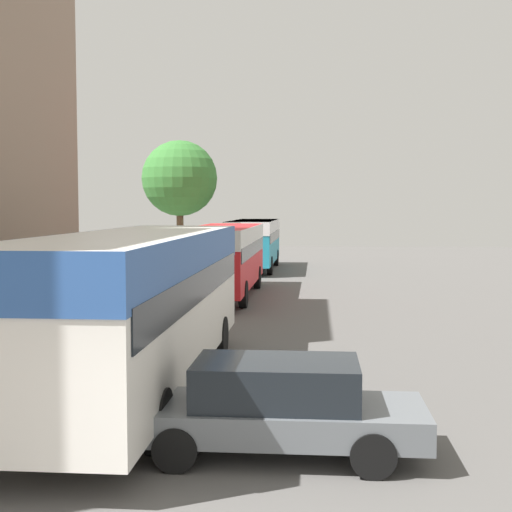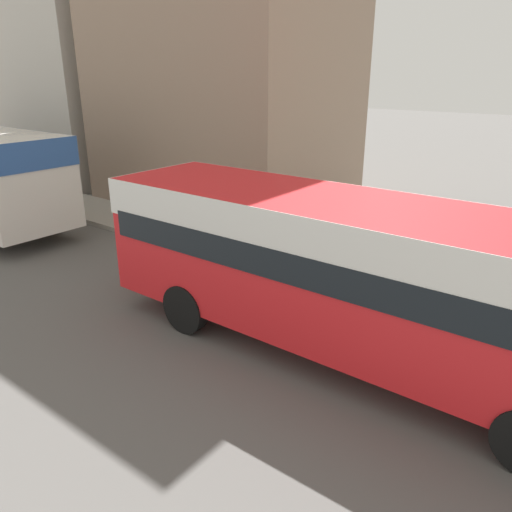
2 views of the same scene
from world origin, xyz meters
TOP-DOWN VIEW (x-y plane):
  - building_corner at (-9.32, 4.13)m, footprint 6.24×8.59m
  - building_midblock at (-9.36, 13.71)m, footprint 6.32×8.76m
  - bus_following at (-1.92, 23.17)m, footprint 2.53×10.03m

SIDE VIEW (x-z plane):
  - bus_following at x=-1.92m, z-range 0.44..3.32m
  - building_corner at x=-9.32m, z-range 0.00..11.94m
  - building_midblock at x=-9.36m, z-range 0.00..13.39m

